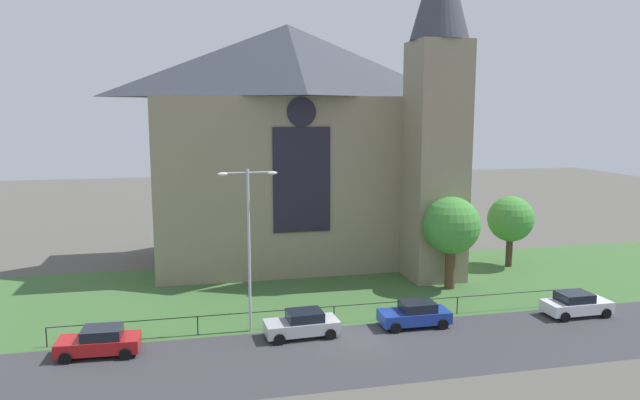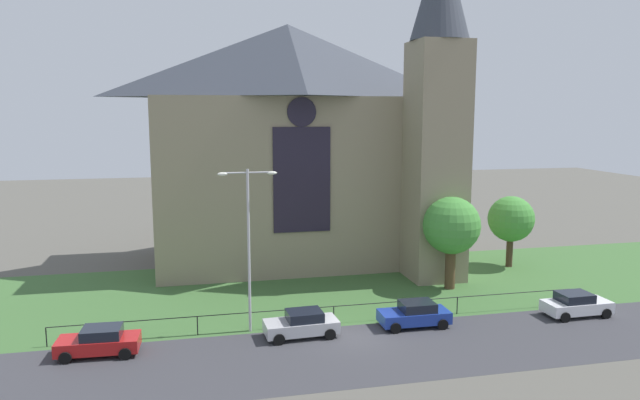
{
  "view_description": "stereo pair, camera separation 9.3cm",
  "coord_description": "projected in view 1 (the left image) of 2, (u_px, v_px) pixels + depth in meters",
  "views": [
    {
      "loc": [
        -8.98,
        -30.61,
        12.73
      ],
      "look_at": [
        -0.25,
        8.0,
        6.83
      ],
      "focal_mm": 32.83,
      "sensor_mm": 36.0,
      "label": 1
    },
    {
      "loc": [
        -8.89,
        -30.63,
        12.73
      ],
      "look_at": [
        -0.25,
        8.0,
        6.83
      ],
      "focal_mm": 32.83,
      "sensor_mm": 36.0,
      "label": 2
    }
  ],
  "objects": [
    {
      "name": "ground",
      "position": [
        317.0,
        288.0,
        43.01
      ],
      "size": [
        160.0,
        160.0,
        0.0
      ],
      "primitive_type": "plane",
      "color": "#56544C"
    },
    {
      "name": "road_asphalt",
      "position": [
        365.0,
        352.0,
        31.44
      ],
      "size": [
        120.0,
        8.0,
        0.01
      ],
      "primitive_type": "cube",
      "color": "#38383D",
      "rests_on": "ground"
    },
    {
      "name": "grass_verge",
      "position": [
        323.0,
        296.0,
        41.08
      ],
      "size": [
        120.0,
        20.0,
        0.01
      ],
      "primitive_type": "cube",
      "color": "#3D6633",
      "rests_on": "ground"
    },
    {
      "name": "church_building",
      "position": [
        298.0,
        142.0,
        49.3
      ],
      "size": [
        23.2,
        16.2,
        26.0
      ],
      "color": "gray",
      "rests_on": "ground"
    },
    {
      "name": "iron_railing",
      "position": [
        334.0,
        308.0,
        35.5
      ],
      "size": [
        32.58,
        0.07,
        1.13
      ],
      "color": "black",
      "rests_on": "ground"
    },
    {
      "name": "tree_right_far",
      "position": [
        511.0,
        219.0,
        48.43
      ],
      "size": [
        3.78,
        3.78,
        5.94
      ],
      "color": "#423021",
      "rests_on": "ground"
    },
    {
      "name": "tree_right_near",
      "position": [
        451.0,
        226.0,
        42.22
      ],
      "size": [
        4.15,
        4.15,
        6.77
      ],
      "color": "#4C3823",
      "rests_on": "ground"
    },
    {
      "name": "streetlamp_near",
      "position": [
        249.0,
        232.0,
        33.55
      ],
      "size": [
        3.37,
        0.26,
        9.59
      ],
      "color": "#B2B2B7",
      "rests_on": "ground"
    },
    {
      "name": "parked_car_red",
      "position": [
        100.0,
        342.0,
        30.94
      ],
      "size": [
        4.28,
        2.19,
        1.51
      ],
      "rotation": [
        0.0,
        0.0,
        3.09
      ],
      "color": "#B21919",
      "rests_on": "ground"
    },
    {
      "name": "parked_car_silver",
      "position": [
        302.0,
        324.0,
        33.52
      ],
      "size": [
        4.28,
        2.18,
        1.51
      ],
      "rotation": [
        0.0,
        0.0,
        3.19
      ],
      "color": "#B7B7BC",
      "rests_on": "ground"
    },
    {
      "name": "parked_car_blue",
      "position": [
        415.0,
        314.0,
        35.17
      ],
      "size": [
        4.23,
        2.07,
        1.51
      ],
      "rotation": [
        0.0,
        0.0,
        3.13
      ],
      "color": "#1E3899",
      "rests_on": "ground"
    },
    {
      "name": "parked_car_white",
      "position": [
        576.0,
        304.0,
        37.0
      ],
      "size": [
        4.22,
        2.06,
        1.51
      ],
      "rotation": [
        0.0,
        0.0,
        0.01
      ],
      "color": "silver",
      "rests_on": "ground"
    }
  ]
}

